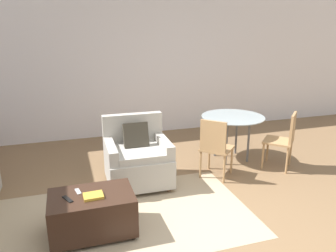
{
  "coord_description": "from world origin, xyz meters",
  "views": [
    {
      "loc": [
        -1.46,
        -2.58,
        2.13
      ],
      "look_at": [
        -0.08,
        1.8,
        0.75
      ],
      "focal_mm": 35.0,
      "sensor_mm": 36.0,
      "label": 1
    }
  ],
  "objects_px": {
    "armchair": "(137,159)",
    "ottoman": "(92,212)",
    "book_stack": "(93,196)",
    "dining_table": "(233,122)",
    "dining_chair_near_right": "(285,137)",
    "dining_chair_near_left": "(215,145)",
    "tv_remote_primary": "(78,191)",
    "tv_remote_secondary": "(68,199)"
  },
  "relations": [
    {
      "from": "dining_chair_near_left",
      "to": "ottoman",
      "type": "bearing_deg",
      "value": -154.94
    },
    {
      "from": "armchair",
      "to": "tv_remote_secondary",
      "type": "xyz_separation_m",
      "value": [
        -0.95,
        -1.06,
        0.09
      ]
    },
    {
      "from": "dining_chair_near_left",
      "to": "book_stack",
      "type": "bearing_deg",
      "value": -153.2
    },
    {
      "from": "book_stack",
      "to": "armchair",
      "type": "bearing_deg",
      "value": 57.37
    },
    {
      "from": "tv_remote_secondary",
      "to": "dining_chair_near_right",
      "type": "relative_size",
      "value": 0.19
    },
    {
      "from": "book_stack",
      "to": "dining_chair_near_left",
      "type": "distance_m",
      "value": 2.02
    },
    {
      "from": "tv_remote_primary",
      "to": "book_stack",
      "type": "bearing_deg",
      "value": -48.53
    },
    {
      "from": "ottoman",
      "to": "dining_table",
      "type": "bearing_deg",
      "value": 30.86
    },
    {
      "from": "dining_table",
      "to": "tv_remote_primary",
      "type": "bearing_deg",
      "value": -152.25
    },
    {
      "from": "dining_table",
      "to": "dining_chair_near_left",
      "type": "xyz_separation_m",
      "value": [
        -0.59,
        -0.59,
        -0.13
      ]
    },
    {
      "from": "book_stack",
      "to": "ottoman",
      "type": "bearing_deg",
      "value": 108.16
    },
    {
      "from": "book_stack",
      "to": "tv_remote_primary",
      "type": "distance_m",
      "value": 0.22
    },
    {
      "from": "book_stack",
      "to": "tv_remote_secondary",
      "type": "distance_m",
      "value": 0.26
    },
    {
      "from": "tv_remote_primary",
      "to": "dining_chair_near_right",
      "type": "distance_m",
      "value": 3.21
    },
    {
      "from": "dining_table",
      "to": "book_stack",
      "type": "bearing_deg",
      "value": -147.92
    },
    {
      "from": "ottoman",
      "to": "book_stack",
      "type": "xyz_separation_m",
      "value": [
        0.02,
        -0.06,
        0.22
      ]
    },
    {
      "from": "ottoman",
      "to": "tv_remote_primary",
      "type": "bearing_deg",
      "value": 139.97
    },
    {
      "from": "tv_remote_secondary",
      "to": "dining_chair_near_left",
      "type": "distance_m",
      "value": 2.24
    },
    {
      "from": "book_stack",
      "to": "dining_chair_near_left",
      "type": "height_order",
      "value": "dining_chair_near_left"
    },
    {
      "from": "tv_remote_primary",
      "to": "tv_remote_secondary",
      "type": "bearing_deg",
      "value": -128.76
    },
    {
      "from": "book_stack",
      "to": "dining_chair_near_left",
      "type": "relative_size",
      "value": 0.23
    },
    {
      "from": "armchair",
      "to": "ottoman",
      "type": "distance_m",
      "value": 1.26
    },
    {
      "from": "dining_table",
      "to": "dining_chair_near_left",
      "type": "relative_size",
      "value": 1.14
    },
    {
      "from": "book_stack",
      "to": "dining_table",
      "type": "height_order",
      "value": "dining_table"
    },
    {
      "from": "ottoman",
      "to": "dining_chair_near_right",
      "type": "xyz_separation_m",
      "value": [
        3.0,
        0.85,
        0.27
      ]
    },
    {
      "from": "armchair",
      "to": "book_stack",
      "type": "distance_m",
      "value": 1.3
    },
    {
      "from": "dining_chair_near_right",
      "to": "dining_table",
      "type": "bearing_deg",
      "value": 135.0
    },
    {
      "from": "dining_table",
      "to": "dining_chair_near_left",
      "type": "height_order",
      "value": "dining_chair_near_left"
    },
    {
      "from": "ottoman",
      "to": "dining_chair_near_left",
      "type": "bearing_deg",
      "value": 25.06
    },
    {
      "from": "armchair",
      "to": "dining_table",
      "type": "bearing_deg",
      "value": 13.62
    },
    {
      "from": "dining_table",
      "to": "dining_chair_near_right",
      "type": "bearing_deg",
      "value": -45.0
    },
    {
      "from": "book_stack",
      "to": "dining_table",
      "type": "relative_size",
      "value": 0.2
    },
    {
      "from": "book_stack",
      "to": "dining_chair_near_right",
      "type": "height_order",
      "value": "dining_chair_near_right"
    },
    {
      "from": "armchair",
      "to": "tv_remote_secondary",
      "type": "height_order",
      "value": "armchair"
    },
    {
      "from": "dining_chair_near_right",
      "to": "ottoman",
      "type": "bearing_deg",
      "value": -164.13
    },
    {
      "from": "ottoman",
      "to": "dining_table",
      "type": "xyz_separation_m",
      "value": [
        2.41,
        1.44,
        0.4
      ]
    },
    {
      "from": "tv_remote_secondary",
      "to": "dining_table",
      "type": "xyz_separation_m",
      "value": [
        2.65,
        1.47,
        0.19
      ]
    },
    {
      "from": "armchair",
      "to": "dining_chair_near_left",
      "type": "relative_size",
      "value": 1.05
    },
    {
      "from": "dining_table",
      "to": "dining_chair_near_right",
      "type": "distance_m",
      "value": 0.84
    },
    {
      "from": "ottoman",
      "to": "book_stack",
      "type": "relative_size",
      "value": 4.28
    },
    {
      "from": "book_stack",
      "to": "tv_remote_primary",
      "type": "relative_size",
      "value": 1.5
    },
    {
      "from": "ottoman",
      "to": "tv_remote_secondary",
      "type": "bearing_deg",
      "value": -172.85
    }
  ]
}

